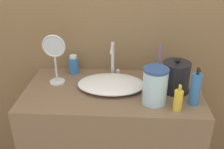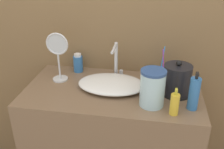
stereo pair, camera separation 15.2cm
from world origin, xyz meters
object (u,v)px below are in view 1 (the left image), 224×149
at_px(lotion_bottle, 178,100).
at_px(water_pitcher, 155,86).
at_px(toothbrush_cup, 159,71).
at_px(faucet, 113,58).
at_px(vanity_mirror, 55,56).
at_px(mouthwash_bottle, 195,89).
at_px(shampoo_bottle, 74,65).
at_px(electric_kettle, 176,77).

bearing_deg(lotion_bottle, water_pitcher, 148.77).
bearing_deg(water_pitcher, toothbrush_cup, 79.34).
distance_m(faucet, vanity_mirror, 0.36).
bearing_deg(vanity_mirror, water_pitcher, -18.69).
relative_size(mouthwash_bottle, water_pitcher, 1.05).
distance_m(faucet, shampoo_bottle, 0.28).
bearing_deg(water_pitcher, mouthwash_bottle, -1.07).
distance_m(lotion_bottle, mouthwash_bottle, 0.12).
distance_m(toothbrush_cup, water_pitcher, 0.32).
bearing_deg(faucet, vanity_mirror, -163.87).
xyz_separation_m(toothbrush_cup, shampoo_bottle, (-0.56, 0.03, 0.02)).
xyz_separation_m(electric_kettle, shampoo_bottle, (-0.64, 0.20, -0.02)).
bearing_deg(water_pitcher, electric_kettle, 46.43).
relative_size(toothbrush_cup, shampoo_bottle, 1.72).
relative_size(toothbrush_cup, water_pitcher, 1.08).
distance_m(mouthwash_bottle, vanity_mirror, 0.83).
distance_m(electric_kettle, lotion_bottle, 0.21).
bearing_deg(mouthwash_bottle, vanity_mirror, 165.79).
xyz_separation_m(faucet, vanity_mirror, (-0.35, -0.10, 0.05)).
bearing_deg(water_pitcher, vanity_mirror, 161.31).
relative_size(lotion_bottle, vanity_mirror, 0.48).
xyz_separation_m(lotion_bottle, shampoo_bottle, (-0.62, 0.41, 0.00)).
bearing_deg(toothbrush_cup, lotion_bottle, -81.24).
height_order(shampoo_bottle, mouthwash_bottle, mouthwash_bottle).
height_order(toothbrush_cup, lotion_bottle, toothbrush_cup).
xyz_separation_m(mouthwash_bottle, water_pitcher, (-0.21, 0.00, 0.01)).
bearing_deg(electric_kettle, toothbrush_cup, 115.27).
distance_m(shampoo_bottle, vanity_mirror, 0.20).
height_order(electric_kettle, water_pitcher, electric_kettle).
bearing_deg(vanity_mirror, toothbrush_cup, 9.43).
distance_m(toothbrush_cup, vanity_mirror, 0.67).
height_order(lotion_bottle, shampoo_bottle, lotion_bottle).
height_order(faucet, water_pitcher, faucet).
relative_size(faucet, vanity_mirror, 0.73).
bearing_deg(lotion_bottle, mouthwash_bottle, 34.07).
relative_size(shampoo_bottle, water_pitcher, 0.63).
distance_m(lotion_bottle, vanity_mirror, 0.76).
bearing_deg(vanity_mirror, mouthwash_bottle, -14.21).
bearing_deg(electric_kettle, water_pitcher, -133.57).
bearing_deg(faucet, water_pitcher, -51.27).
bearing_deg(faucet, mouthwash_bottle, -33.79).
bearing_deg(electric_kettle, mouthwash_bottle, -61.81).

